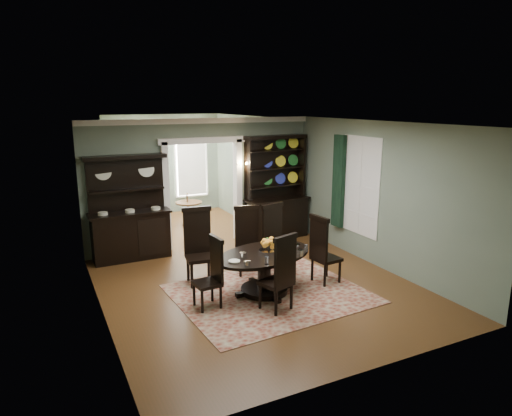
{
  "coord_description": "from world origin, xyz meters",
  "views": [
    {
      "loc": [
        -3.52,
        -7.06,
        3.38
      ],
      "look_at": [
        0.23,
        0.6,
        1.37
      ],
      "focal_mm": 32.0,
      "sensor_mm": 36.0,
      "label": 1
    }
  ],
  "objects_px": {
    "sideboard": "(130,223)",
    "parlor_table": "(189,210)",
    "welsh_dresser": "(276,201)",
    "dining_table": "(264,265)"
  },
  "relations": [
    {
      "from": "dining_table",
      "to": "sideboard",
      "type": "xyz_separation_m",
      "value": [
        -1.77,
        2.96,
        0.27
      ]
    },
    {
      "from": "sideboard",
      "to": "welsh_dresser",
      "type": "relative_size",
      "value": 0.88
    },
    {
      "from": "welsh_dresser",
      "to": "parlor_table",
      "type": "xyz_separation_m",
      "value": [
        -1.63,
        2.05,
        -0.49
      ]
    },
    {
      "from": "parlor_table",
      "to": "welsh_dresser",
      "type": "bearing_deg",
      "value": -51.51
    },
    {
      "from": "sideboard",
      "to": "parlor_table",
      "type": "bearing_deg",
      "value": 44.91
    },
    {
      "from": "sideboard",
      "to": "welsh_dresser",
      "type": "xyz_separation_m",
      "value": [
        3.61,
        -0.01,
        0.14
      ]
    },
    {
      "from": "welsh_dresser",
      "to": "sideboard",
      "type": "bearing_deg",
      "value": 173.99
    },
    {
      "from": "dining_table",
      "to": "parlor_table",
      "type": "relative_size",
      "value": 3.02
    },
    {
      "from": "dining_table",
      "to": "sideboard",
      "type": "height_order",
      "value": "sideboard"
    },
    {
      "from": "dining_table",
      "to": "sideboard",
      "type": "distance_m",
      "value": 3.46
    }
  ]
}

